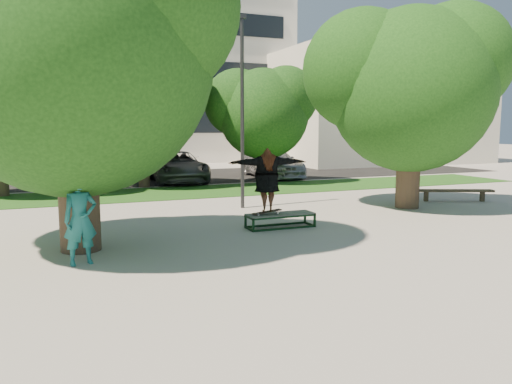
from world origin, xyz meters
name	(u,v)px	position (x,y,z in m)	size (l,w,h in m)	color
ground	(279,243)	(0.00, 0.00, 0.00)	(120.00, 120.00, 0.00)	gray
grass_strip	(204,191)	(1.00, 9.50, 0.01)	(30.00, 4.00, 0.02)	#1B4C15
asphalt_strip	(151,178)	(0.00, 16.00, 0.01)	(40.00, 8.00, 0.01)	black
tree_left	(67,38)	(-4.29, 1.09, 4.42)	(6.96, 5.95, 7.12)	#38281E
tree_right	(408,80)	(5.92, 3.08, 4.09)	(6.24, 5.33, 6.51)	#38281E
bg_tree_mid	(140,95)	(-1.08, 12.08, 4.02)	(5.76, 4.92, 6.24)	#38281E
bg_tree_right	(262,108)	(4.43, 11.57, 3.49)	(5.04, 4.31, 5.43)	#38281E
lamppost	(242,110)	(1.00, 5.00, 3.15)	(0.25, 0.15, 6.11)	#2D2D30
office_building	(85,58)	(-2.00, 31.98, 8.00)	(30.00, 14.12, 16.00)	beige
side_building	(373,109)	(18.00, 22.00, 4.00)	(15.00, 10.00, 8.00)	silver
grind_box	(280,220)	(0.79, 1.61, 0.19)	(1.80, 0.60, 0.38)	black
skater_rig	(267,180)	(0.40, 1.61, 1.27)	(2.09, 0.97, 1.72)	white
bystander	(80,220)	(-4.24, -0.16, 0.87)	(0.63, 0.42, 1.74)	#1C6B69
bench	(454,192)	(8.50, 3.53, 0.35)	(2.64, 1.40, 0.42)	#433A28
car_silver_a	(75,170)	(-3.79, 13.50, 0.71)	(1.67, 4.14, 1.41)	#BCBCC1
car_dark	(133,165)	(-0.80, 16.49, 0.67)	(1.42, 4.07, 1.34)	black
car_grey	(177,167)	(0.82, 13.50, 0.73)	(2.42, 5.26, 1.46)	#545559
car_silver_b	(271,163)	(6.00, 13.95, 0.75)	(2.10, 5.17, 1.50)	#9F9FA3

